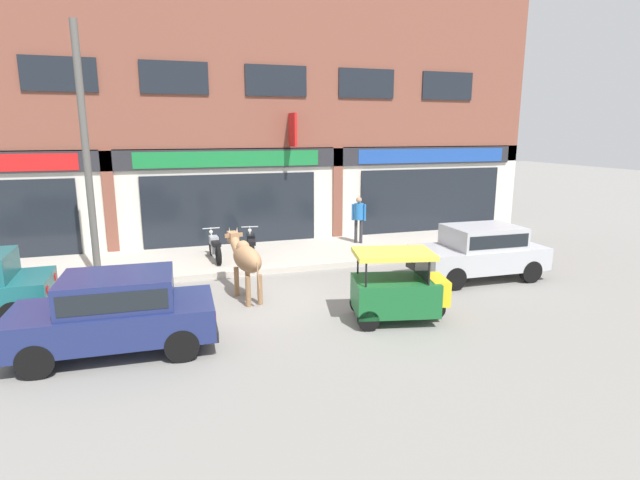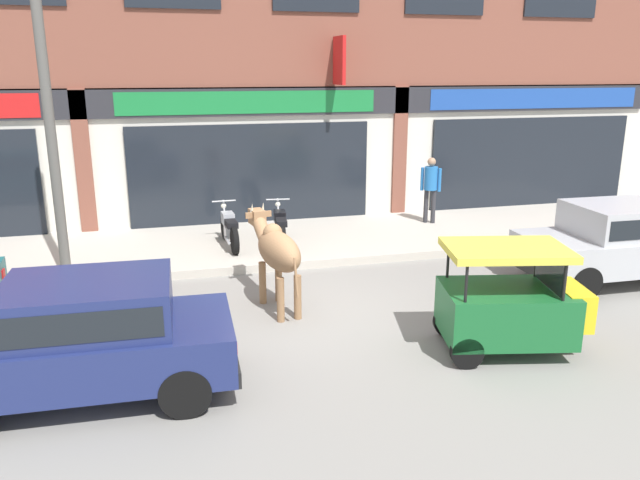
# 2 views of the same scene
# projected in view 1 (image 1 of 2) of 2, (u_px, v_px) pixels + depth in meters

# --- Properties ---
(ground_plane) EXTENTS (90.00, 90.00, 0.00)m
(ground_plane) POSITION_uv_depth(u_px,v_px,m) (268.00, 301.00, 11.88)
(ground_plane) COLOR gray
(sidewalk) EXTENTS (19.00, 3.62, 0.16)m
(sidewalk) POSITION_uv_depth(u_px,v_px,m) (241.00, 258.00, 15.60)
(sidewalk) COLOR #B7AFA3
(sidewalk) RESTS_ON ground
(shop_building) EXTENTS (23.00, 1.40, 9.33)m
(shop_building) POSITION_uv_depth(u_px,v_px,m) (227.00, 116.00, 16.59)
(shop_building) COLOR brown
(shop_building) RESTS_ON ground
(cow) EXTENTS (0.75, 2.14, 1.61)m
(cow) POSITION_uv_depth(u_px,v_px,m) (246.00, 258.00, 11.82)
(cow) COLOR #936B47
(cow) RESTS_ON ground
(car_1) EXTENTS (3.65, 1.69, 1.46)m
(car_1) POSITION_uv_depth(u_px,v_px,m) (480.00, 250.00, 13.53)
(car_1) COLOR black
(car_1) RESTS_ON ground
(car_2) EXTENTS (3.66, 1.73, 1.46)m
(car_2) POSITION_uv_depth(u_px,v_px,m) (116.00, 309.00, 8.99)
(car_2) COLOR black
(car_2) RESTS_ON ground
(auto_rickshaw) EXTENTS (2.12, 1.51, 1.52)m
(auto_rickshaw) POSITION_uv_depth(u_px,v_px,m) (398.00, 291.00, 10.54)
(auto_rickshaw) COLOR black
(auto_rickshaw) RESTS_ON ground
(motorcycle_0) EXTENTS (0.52, 1.81, 0.88)m
(motorcycle_0) POSITION_uv_depth(u_px,v_px,m) (215.00, 247.00, 14.94)
(motorcycle_0) COLOR black
(motorcycle_0) RESTS_ON sidewalk
(motorcycle_1) EXTENTS (0.55, 1.81, 0.88)m
(motorcycle_1) POSITION_uv_depth(u_px,v_px,m) (251.00, 246.00, 15.15)
(motorcycle_1) COLOR black
(motorcycle_1) RESTS_ON sidewalk
(pedestrian) EXTENTS (0.43, 0.32, 1.60)m
(pedestrian) POSITION_uv_depth(u_px,v_px,m) (359.00, 215.00, 17.10)
(pedestrian) COLOR #2D2D33
(pedestrian) RESTS_ON sidewalk
(utility_pole) EXTENTS (0.18, 0.18, 6.37)m
(utility_pole) POSITION_uv_depth(u_px,v_px,m) (86.00, 156.00, 12.30)
(utility_pole) COLOR #595651
(utility_pole) RESTS_ON sidewalk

